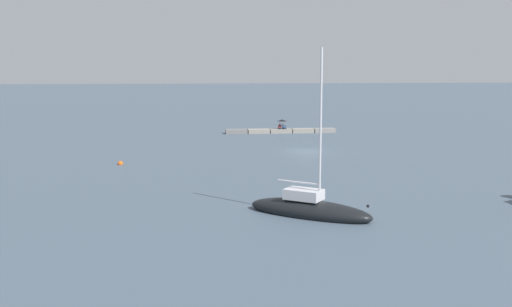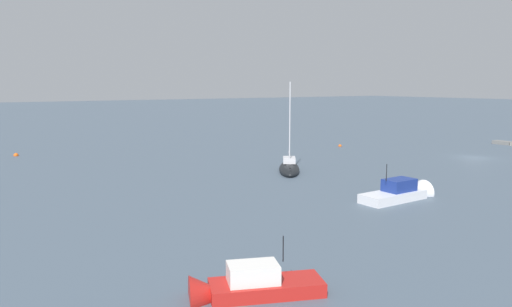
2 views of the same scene
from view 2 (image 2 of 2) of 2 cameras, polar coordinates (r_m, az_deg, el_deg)
name	(u,v)px [view 2 (image 2 of 2)]	position (r m, az deg, el deg)	size (l,w,h in m)	color
ground_plane	(474,158)	(68.05, 24.16, -0.46)	(500.00, 500.00, 0.00)	#475666
sailboat_black_far	(289,168)	(52.31, 3.91, -1.73)	(7.37, 6.18, 9.93)	black
motorboat_white_near	(402,194)	(41.57, 16.75, -4.57)	(2.26, 6.94, 3.87)	silver
motorboat_red_mid	(245,289)	(22.24, -1.33, -15.54)	(3.91, 6.18, 3.33)	red
mooring_buoy_near	(16,155)	(70.86, -26.28, -0.19)	(0.61, 0.61, 0.61)	#EA5914
mooring_buoy_mid	(340,146)	(74.50, 9.80, 0.88)	(0.48, 0.48, 0.48)	#EA5914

